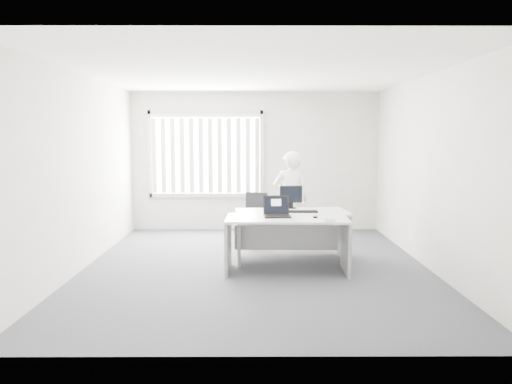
{
  "coord_description": "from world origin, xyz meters",
  "views": [
    {
      "loc": [
        -0.03,
        -7.16,
        1.91
      ],
      "look_at": [
        0.0,
        0.15,
        1.09
      ],
      "focal_mm": 35.0,
      "sensor_mm": 36.0,
      "label": 1
    }
  ],
  "objects_px": {
    "monitor": "(291,197)",
    "person": "(291,199)",
    "office_chair": "(254,230)",
    "laptop": "(277,207)",
    "desk_near": "(287,233)",
    "desk_far": "(292,225)"
  },
  "relations": [
    {
      "from": "desk_near",
      "to": "laptop",
      "type": "height_order",
      "value": "laptop"
    },
    {
      "from": "laptop",
      "to": "office_chair",
      "type": "bearing_deg",
      "value": 98.32
    },
    {
      "from": "desk_near",
      "to": "monitor",
      "type": "bearing_deg",
      "value": 84.31
    },
    {
      "from": "desk_near",
      "to": "office_chair",
      "type": "xyz_separation_m",
      "value": [
        -0.46,
        1.64,
        -0.27
      ]
    },
    {
      "from": "desk_near",
      "to": "person",
      "type": "height_order",
      "value": "person"
    },
    {
      "from": "office_chair",
      "to": "person",
      "type": "height_order",
      "value": "person"
    },
    {
      "from": "person",
      "to": "monitor",
      "type": "xyz_separation_m",
      "value": [
        -0.05,
        -0.68,
        0.12
      ]
    },
    {
      "from": "monitor",
      "to": "person",
      "type": "bearing_deg",
      "value": 78.99
    },
    {
      "from": "office_chair",
      "to": "person",
      "type": "relative_size",
      "value": 0.56
    },
    {
      "from": "desk_near",
      "to": "person",
      "type": "bearing_deg",
      "value": 85.77
    },
    {
      "from": "desk_near",
      "to": "laptop",
      "type": "xyz_separation_m",
      "value": [
        -0.14,
        0.03,
        0.36
      ]
    },
    {
      "from": "desk_near",
      "to": "monitor",
      "type": "xyz_separation_m",
      "value": [
        0.12,
        0.92,
        0.39
      ]
    },
    {
      "from": "person",
      "to": "desk_far",
      "type": "bearing_deg",
      "value": 84.59
    },
    {
      "from": "office_chair",
      "to": "laptop",
      "type": "relative_size",
      "value": 2.5
    },
    {
      "from": "desk_near",
      "to": "person",
      "type": "relative_size",
      "value": 1.04
    },
    {
      "from": "desk_near",
      "to": "desk_far",
      "type": "relative_size",
      "value": 0.99
    },
    {
      "from": "person",
      "to": "laptop",
      "type": "distance_m",
      "value": 1.6
    },
    {
      "from": "office_chair",
      "to": "laptop",
      "type": "bearing_deg",
      "value": -61.13
    },
    {
      "from": "desk_far",
      "to": "monitor",
      "type": "height_order",
      "value": "monitor"
    },
    {
      "from": "office_chair",
      "to": "laptop",
      "type": "distance_m",
      "value": 1.76
    },
    {
      "from": "laptop",
      "to": "monitor",
      "type": "height_order",
      "value": "monitor"
    },
    {
      "from": "desk_near",
      "to": "office_chair",
      "type": "bearing_deg",
      "value": 107.52
    }
  ]
}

